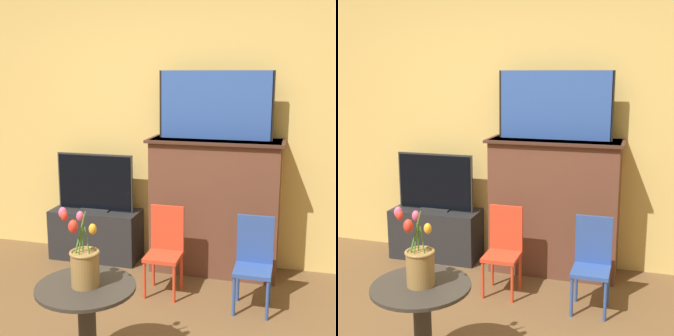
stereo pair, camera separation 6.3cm
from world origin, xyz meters
The scene contains 9 objects.
wall_back centered at (0.00, 2.13, 1.35)m, with size 8.00×0.06×2.70m.
fireplace_mantel centered at (0.37, 1.91, 0.61)m, with size 1.16×0.43×1.19m.
painting centered at (0.35, 1.91, 1.48)m, with size 0.97×0.03×0.58m.
tv_stand centered at (-0.77, 1.90, 0.24)m, with size 0.84×0.35×0.47m.
tv_monitor centered at (-0.77, 1.91, 0.73)m, with size 0.74×0.12×0.54m.
chair_red centered at (0.06, 1.40, 0.38)m, with size 0.27×0.27×0.70m.
chair_blue centered at (0.77, 1.31, 0.38)m, with size 0.27×0.27×0.70m.
side_table centered at (-0.07, 0.22, 0.37)m, with size 0.57×0.57×0.57m.
vase_tulips centered at (-0.08, 0.22, 0.71)m, with size 0.21×0.17×0.46m.
Camera 1 is at (1.02, -2.01, 1.74)m, focal length 50.00 mm.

